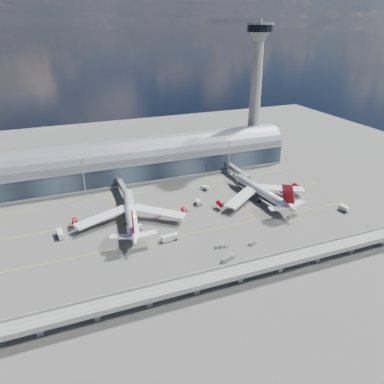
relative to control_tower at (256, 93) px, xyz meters
name	(u,v)px	position (x,y,z in m)	size (l,w,h in m)	color
ground	(192,223)	(-85.00, -83.00, -51.64)	(500.00, 500.00, 0.00)	#474744
taxi_lines	(178,206)	(-85.00, -60.89, -51.63)	(200.00, 80.12, 0.01)	gold
terminal	(152,160)	(-85.00, -5.01, -40.30)	(200.00, 30.00, 28.00)	#1E2633
control_tower	(256,93)	(0.00, 0.00, 0.00)	(19.00, 19.00, 103.00)	gray
guideway	(240,272)	(-85.00, -138.00, -46.34)	(220.00, 8.50, 7.20)	gray
floodlight_mast_left	(84,178)	(-135.00, -28.00, -38.00)	(3.00, 0.70, 25.70)	gray
floodlight_mast_right	(229,158)	(-35.00, -28.00, -38.00)	(3.00, 0.70, 25.70)	gray
airliner_left	(131,213)	(-115.97, -70.11, -45.87)	(62.73, 66.03, 20.17)	white
airliner_right	(262,192)	(-34.05, -71.44, -46.37)	(61.26, 64.05, 20.31)	white
jet_bridge_left	(122,186)	(-112.11, -29.88, -46.46)	(4.40, 28.00, 7.25)	gray
jet_bridge_right	(236,170)	(-30.71, -31.82, -46.46)	(4.40, 32.00, 7.25)	gray
service_truck_0	(60,234)	(-153.45, -71.01, -49.95)	(3.34, 8.08, 3.26)	silver
service_truck_1	(137,228)	(-114.95, -78.88, -50.22)	(5.16, 3.11, 2.80)	silver
service_truck_2	(170,238)	(-102.12, -95.46, -49.96)	(9.07, 3.42, 3.21)	silver
service_truck_3	(344,208)	(3.38, -102.43, -50.05)	(3.07, 6.60, 3.10)	silver
service_truck_4	(198,202)	(-73.03, -62.94, -50.17)	(3.50, 5.44, 2.91)	silver
service_truck_5	(205,188)	(-60.29, -44.43, -50.28)	(4.50, 5.84, 2.66)	silver
cargo_train_0	(222,246)	(-80.46, -111.15, -50.85)	(6.85, 2.61, 1.50)	gray
cargo_train_1	(228,258)	(-82.49, -121.80, -50.71)	(8.07, 4.24, 1.78)	gray
cargo_train_2	(253,243)	(-64.80, -114.12, -50.85)	(4.63, 3.12, 1.51)	gray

